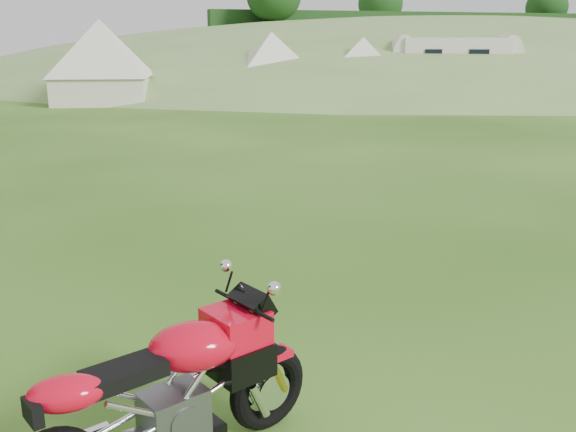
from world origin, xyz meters
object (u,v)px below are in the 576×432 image
object	(u,v)px
tent_left	(102,64)
caravan	(453,67)
sport_motorcycle	(169,385)
tent_right	(363,67)
tent_mid	(271,65)

from	to	relation	value
tent_left	caravan	size ratio (longest dim) A/B	0.63
sport_motorcycle	caravan	world-z (taller)	caravan
tent_left	tent_right	size ratio (longest dim) A/B	1.15
sport_motorcycle	tent_left	bearing A→B (deg)	66.68
tent_mid	caravan	distance (m)	7.66
sport_motorcycle	tent_left	distance (m)	22.69
sport_motorcycle	tent_mid	bearing A→B (deg)	50.39
tent_left	caravan	distance (m)	14.29
tent_mid	tent_right	bearing A→B (deg)	-19.81
sport_motorcycle	tent_mid	distance (m)	24.40
sport_motorcycle	tent_right	xyz separation A→B (m)	(10.26, 22.04, 0.72)
tent_left	tent_right	xyz separation A→B (m)	(10.38, -0.63, -0.19)
tent_left	tent_mid	world-z (taller)	tent_left
tent_right	caravan	bearing A→B (deg)	14.76
tent_right	caravan	world-z (taller)	tent_right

